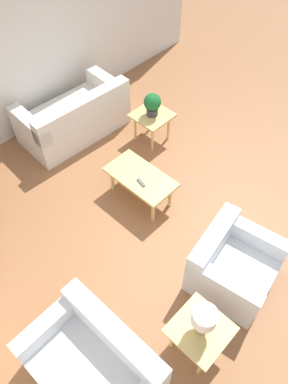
# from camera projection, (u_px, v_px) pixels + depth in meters

# --- Properties ---
(ground_plane) EXTENTS (14.00, 14.00, 0.00)m
(ground_plane) POSITION_uv_depth(u_px,v_px,m) (177.00, 213.00, 5.24)
(ground_plane) COLOR #8E5B38
(wall_right) EXTENTS (0.12, 7.20, 2.70)m
(wall_right) POSITION_uv_depth(u_px,v_px,m) (26.00, 44.00, 5.54)
(wall_right) COLOR silver
(wall_right) RESTS_ON ground_plane
(sofa) EXTENTS (0.99, 1.75, 0.83)m
(sofa) POSITION_uv_depth(u_px,v_px,m) (75.00, 118.00, 6.06)
(sofa) COLOR silver
(sofa) RESTS_ON ground_plane
(armchair) EXTENTS (1.00, 1.05, 0.74)m
(armchair) POSITION_uv_depth(u_px,v_px,m) (232.00, 265.00, 4.39)
(armchair) COLOR silver
(armchair) RESTS_ON ground_plane
(loveseat) EXTENTS (1.30, 0.89, 0.74)m
(loveseat) POSITION_uv_depth(u_px,v_px,m) (95.00, 365.00, 3.70)
(loveseat) COLOR silver
(loveseat) RESTS_ON ground_plane
(coffee_table) EXTENTS (0.98, 0.53, 0.45)m
(coffee_table) POSITION_uv_depth(u_px,v_px,m) (141.00, 179.00, 5.12)
(coffee_table) COLOR tan
(coffee_table) RESTS_ON ground_plane
(side_table_plant) EXTENTS (0.56, 0.56, 0.50)m
(side_table_plant) POSITION_uv_depth(u_px,v_px,m) (152.00, 118.00, 5.88)
(side_table_plant) COLOR tan
(side_table_plant) RESTS_ON ground_plane
(side_table_lamp) EXTENTS (0.56, 0.56, 0.50)m
(side_table_lamp) POSITION_uv_depth(u_px,v_px,m) (200.00, 332.00, 3.76)
(side_table_lamp) COLOR tan
(side_table_lamp) RESTS_ON ground_plane
(potted_plant) EXTENTS (0.27, 0.27, 0.37)m
(potted_plant) POSITION_uv_depth(u_px,v_px,m) (152.00, 104.00, 5.67)
(potted_plant) COLOR #333338
(potted_plant) RESTS_ON side_table_plant
(table_lamp) EXTENTS (0.24, 0.24, 0.39)m
(table_lamp) POSITION_uv_depth(u_px,v_px,m) (204.00, 320.00, 3.51)
(table_lamp) COLOR #997F4C
(table_lamp) RESTS_ON side_table_lamp
(remote_control) EXTENTS (0.16, 0.07, 0.02)m
(remote_control) POSITION_uv_depth(u_px,v_px,m) (141.00, 183.00, 4.99)
(remote_control) COLOR #4C4C51
(remote_control) RESTS_ON coffee_table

